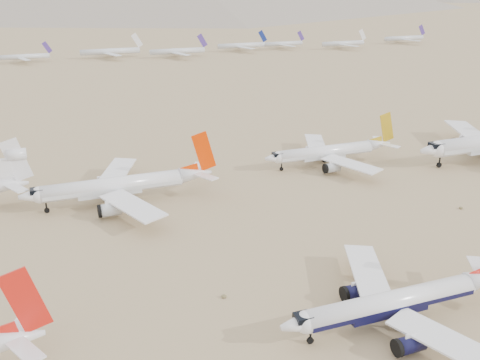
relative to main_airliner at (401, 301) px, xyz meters
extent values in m
plane|color=#876E4E|center=(4.61, 2.62, -4.14)|extent=(7000.00, 7000.00, 0.00)
cylinder|color=white|center=(-1.93, 0.00, 0.18)|extent=(31.84, 3.76, 3.76)
cube|color=black|center=(-1.93, 0.00, -0.29)|extent=(31.20, 3.82, 0.85)
sphere|color=white|center=(-17.85, 0.00, 0.18)|extent=(3.76, 3.76, 3.76)
cube|color=black|center=(-18.41, 0.00, 1.22)|extent=(2.63, 2.45, 0.94)
cube|color=white|center=(0.53, -11.17, -0.47)|extent=(12.30, 19.38, 0.59)
cylinder|color=black|center=(-3.70, -7.83, -2.17)|extent=(4.42, 2.71, 2.71)
cube|color=white|center=(0.53, 11.17, -0.47)|extent=(12.30, 19.38, 0.59)
cube|color=white|center=(19.30, 3.66, 0.94)|extent=(5.05, 6.61, 0.23)
cylinder|color=black|center=(-3.70, 7.83, -2.17)|extent=(4.42, 2.71, 2.71)
cylinder|color=black|center=(-16.91, 0.00, -3.58)|extent=(1.13, 0.47, 1.13)
cylinder|color=black|center=(-0.60, -2.63, -3.35)|extent=(1.58, 0.94, 1.58)
cylinder|color=black|center=(-0.60, 2.63, -3.35)|extent=(1.58, 0.94, 1.58)
cone|color=white|center=(-60.75, 10.29, 1.05)|extent=(8.83, 4.24, 4.24)
cube|color=white|center=(-59.03, 6.22, 1.57)|extent=(5.61, 7.33, 0.25)
cube|color=white|center=(-59.03, 14.36, 1.57)|extent=(5.61, 7.33, 0.25)
cube|color=red|center=(-58.30, 10.29, 7.15)|extent=(6.69, 0.34, 11.03)
sphere|color=white|center=(56.60, 60.31, 1.86)|extent=(5.22, 5.22, 5.22)
cube|color=black|center=(55.81, 60.31, 3.30)|extent=(3.66, 3.39, 1.31)
cube|color=white|center=(81.46, 75.48, 0.95)|extent=(16.64, 26.22, 0.81)
cylinder|color=silver|center=(75.74, 70.96, -1.41)|extent=(5.98, 3.76, 3.76)
cylinder|color=black|center=(57.90, 60.31, -3.36)|extent=(1.57, 0.65, 1.57)
cylinder|color=white|center=(26.34, 74.28, 0.21)|extent=(31.14, 3.78, 3.78)
cube|color=silver|center=(26.34, 74.28, -0.26)|extent=(30.52, 3.84, 0.85)
sphere|color=white|center=(10.77, 74.28, 0.21)|extent=(3.78, 3.78, 3.78)
cube|color=black|center=(10.21, 74.28, 1.25)|extent=(2.65, 2.46, 0.95)
cone|color=white|center=(45.59, 74.28, 0.49)|extent=(7.79, 3.78, 3.78)
cube|color=white|center=(28.75, 63.31, -0.45)|extent=(12.03, 18.95, 0.59)
cube|color=white|center=(47.11, 70.69, 0.97)|extent=(4.94, 6.46, 0.23)
cylinder|color=silver|center=(24.61, 66.58, -2.16)|extent=(4.33, 2.72, 2.72)
cube|color=white|center=(28.75, 85.26, -0.45)|extent=(12.03, 18.95, 0.59)
cube|color=white|center=(47.11, 77.88, 0.97)|extent=(4.94, 6.46, 0.23)
cylinder|color=silver|center=(24.61, 81.99, -2.16)|extent=(4.33, 2.72, 2.72)
cube|color=gold|center=(47.75, 74.28, 5.89)|extent=(5.90, 0.30, 9.72)
cylinder|color=black|center=(11.72, 74.28, -3.58)|extent=(1.14, 0.47, 1.14)
cylinder|color=black|center=(27.64, 71.64, -3.35)|extent=(1.59, 0.95, 1.59)
cylinder|color=black|center=(27.64, 76.93, -3.35)|extent=(1.59, 0.95, 1.59)
cylinder|color=white|center=(-38.55, 67.17, 0.80)|extent=(35.19, 4.30, 4.30)
cube|color=silver|center=(-38.55, 67.17, 0.27)|extent=(34.49, 4.37, 0.97)
sphere|color=white|center=(-56.15, 67.17, 0.80)|extent=(4.30, 4.30, 4.30)
cube|color=black|center=(-56.79, 67.17, 1.99)|extent=(3.01, 2.80, 1.08)
cone|color=white|center=(-16.80, 67.17, 1.13)|extent=(8.80, 4.30, 4.30)
cube|color=white|center=(-35.83, 54.75, 0.05)|extent=(13.59, 21.42, 0.66)
cube|color=white|center=(-15.09, 63.10, 1.66)|extent=(5.59, 7.30, 0.26)
cylinder|color=silver|center=(-40.50, 58.45, -1.89)|extent=(4.89, 3.10, 3.10)
cube|color=white|center=(-35.83, 79.58, 0.05)|extent=(13.59, 21.42, 0.66)
cube|color=white|center=(-15.09, 71.24, 1.66)|extent=(5.59, 7.30, 0.26)
cylinder|color=silver|center=(-40.50, 75.89, -1.89)|extent=(4.89, 3.10, 3.10)
cube|color=#E03100|center=(-14.35, 67.17, 7.23)|extent=(6.67, 0.34, 10.99)
cylinder|color=black|center=(-55.07, 67.17, -3.50)|extent=(1.29, 0.54, 1.29)
cylinder|color=black|center=(-37.08, 64.16, -3.24)|extent=(1.81, 1.08, 1.81)
cylinder|color=black|center=(-37.08, 70.18, -3.24)|extent=(1.81, 1.08, 1.81)
cone|color=white|center=(-63.24, 75.52, 1.28)|extent=(9.25, 4.43, 4.43)
cube|color=white|center=(-61.44, 71.25, 1.84)|extent=(5.87, 7.68, 0.27)
cube|color=white|center=(-61.44, 79.78, 1.84)|extent=(5.87, 7.68, 0.27)
cube|color=white|center=(-60.67, 75.52, 7.68)|extent=(7.01, 0.35, 11.56)
cylinder|color=white|center=(-60.41, 75.52, 9.10)|extent=(4.63, 2.87, 2.87)
cylinder|color=silver|center=(-61.65, 316.45, -0.18)|extent=(31.55, 3.12, 3.12)
cube|color=#452D85|center=(-46.80, 316.45, 5.09)|extent=(6.28, 0.31, 7.91)
cube|color=silver|center=(-61.65, 308.29, -0.65)|extent=(8.31, 14.52, 0.31)
cube|color=silver|center=(-61.65, 324.62, -0.65)|extent=(8.31, 14.52, 0.31)
cylinder|color=silver|center=(-6.32, 318.44, 0.24)|extent=(40.12, 3.96, 3.96)
cube|color=white|center=(12.55, 318.44, 6.94)|extent=(7.99, 0.40, 10.06)
cube|color=silver|center=(-6.32, 308.06, -0.36)|extent=(10.57, 18.47, 0.40)
cube|color=silver|center=(-6.32, 328.82, -0.36)|extent=(10.57, 18.47, 0.40)
cylinder|color=silver|center=(37.41, 304.46, 0.15)|extent=(38.33, 3.79, 3.79)
cube|color=#452D85|center=(55.45, 304.46, 6.55)|extent=(7.63, 0.38, 9.62)
cube|color=silver|center=(37.41, 294.54, -0.42)|extent=(10.10, 17.65, 0.38)
cube|color=silver|center=(37.41, 314.39, -0.42)|extent=(10.10, 17.65, 0.38)
cylinder|color=silver|center=(89.62, 318.31, 0.05)|extent=(36.20, 3.58, 3.58)
cube|color=navy|center=(106.65, 318.31, 6.09)|extent=(7.21, 0.36, 9.08)
cube|color=silver|center=(89.62, 308.95, -0.49)|extent=(9.54, 16.66, 0.36)
cube|color=silver|center=(89.62, 327.68, -0.49)|extent=(9.54, 16.66, 0.36)
cylinder|color=silver|center=(123.89, 318.87, -0.19)|extent=(31.52, 3.12, 3.12)
cube|color=#452D85|center=(138.73, 318.87, 5.08)|extent=(6.28, 0.31, 7.91)
cube|color=silver|center=(123.89, 310.71, -0.65)|extent=(8.30, 14.51, 0.31)
cube|color=silver|center=(123.89, 327.02, -0.65)|extent=(8.30, 14.51, 0.31)
cylinder|color=silver|center=(167.22, 303.22, -0.01)|extent=(35.06, 3.46, 3.46)
cube|color=white|center=(183.72, 303.22, 5.85)|extent=(6.98, 0.35, 8.79)
cube|color=silver|center=(167.22, 294.15, -0.53)|extent=(9.24, 16.14, 0.35)
cube|color=silver|center=(167.22, 312.30, -0.53)|extent=(9.24, 16.14, 0.35)
cylinder|color=silver|center=(231.47, 315.09, 0.03)|extent=(35.90, 3.55, 3.55)
cube|color=#452D85|center=(248.37, 315.09, 6.03)|extent=(7.15, 0.35, 9.01)
cube|color=silver|center=(231.47, 305.79, -0.50)|extent=(9.46, 16.53, 0.35)
cube|color=silver|center=(231.47, 324.38, -0.50)|extent=(9.46, 16.53, 0.35)
ellipsoid|color=brown|center=(-25.79, 17.02, -3.85)|extent=(0.98, 0.98, 0.54)
ellipsoid|color=brown|center=(42.71, 33.52, -3.85)|extent=(0.98, 0.98, 0.54)
camera|label=1|loc=(-51.83, -62.08, 51.68)|focal=40.00mm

